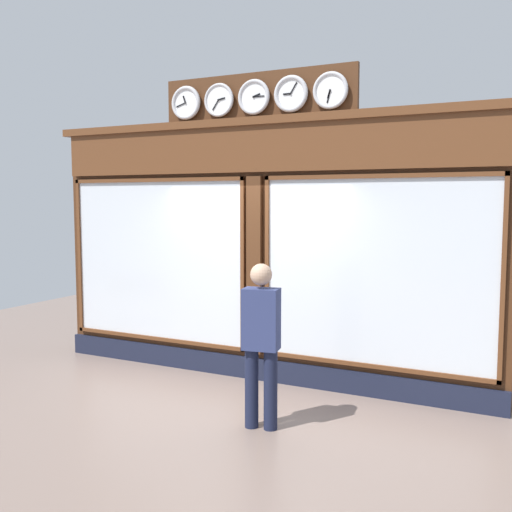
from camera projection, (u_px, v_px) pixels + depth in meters
The scene contains 3 objects.
ground_plane at pixel (114, 465), 5.16m from camera, with size 14.00×14.00×0.00m, color #7A665B.
shop_facade at pixel (260, 247), 7.60m from camera, with size 6.23×0.42×3.90m.
pedestrian at pixel (261, 339), 5.91m from camera, with size 0.39×0.28×1.69m.
Camera 1 is at (-3.33, 6.68, 2.32)m, focal length 41.24 mm.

